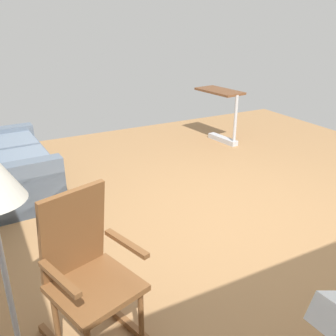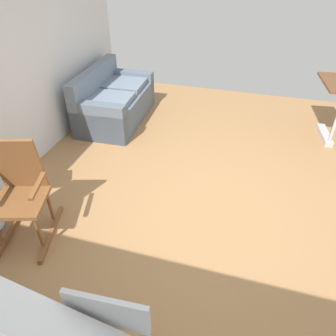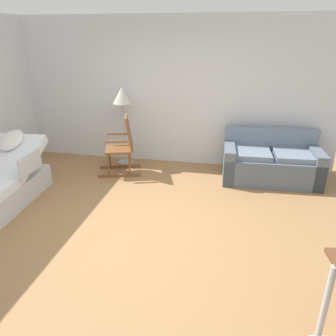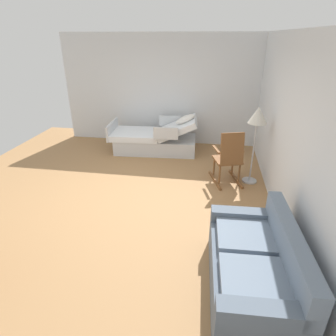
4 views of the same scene
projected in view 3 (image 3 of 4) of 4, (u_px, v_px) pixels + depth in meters
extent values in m
plane|color=#9E7247|center=(137.00, 225.00, 4.30)|extent=(7.27, 7.27, 0.00)
cube|color=silver|center=(172.00, 93.00, 6.04)|extent=(6.02, 0.10, 2.70)
cube|color=white|center=(7.00, 157.00, 4.96)|extent=(0.97, 0.97, 0.51)
ellipsoid|color=white|center=(11.00, 140.00, 5.03)|extent=(0.37, 0.52, 0.32)
cube|color=silver|center=(30.00, 163.00, 4.67)|extent=(0.07, 0.56, 0.28)
cylinder|color=black|center=(3.00, 182.00, 5.46)|extent=(0.10, 0.10, 0.10)
cylinder|color=black|center=(43.00, 184.00, 5.36)|extent=(0.10, 0.10, 0.10)
cube|color=slate|center=(270.00, 168.00, 5.57)|extent=(1.64, 0.92, 0.45)
cube|color=slate|center=(250.00, 153.00, 5.48)|extent=(0.70, 0.68, 0.10)
cube|color=slate|center=(295.00, 155.00, 5.38)|extent=(0.70, 0.68, 0.10)
cube|color=slate|center=(270.00, 138.00, 5.72)|extent=(1.61, 0.23, 0.40)
cube|color=slate|center=(229.00, 162.00, 5.64)|extent=(0.22, 0.86, 0.60)
cube|color=slate|center=(314.00, 166.00, 5.44)|extent=(0.22, 0.86, 0.60)
cube|color=brown|center=(120.00, 167.00, 6.16)|extent=(0.74, 0.26, 0.05)
cube|color=brown|center=(120.00, 176.00, 5.76)|extent=(0.74, 0.26, 0.05)
cylinder|color=brown|center=(108.00, 164.00, 5.68)|extent=(0.04, 0.04, 0.40)
cylinder|color=brown|center=(110.00, 156.00, 6.04)|extent=(0.04, 0.04, 0.40)
cylinder|color=brown|center=(129.00, 163.00, 5.72)|extent=(0.04, 0.04, 0.40)
cylinder|color=brown|center=(130.00, 156.00, 6.07)|extent=(0.04, 0.04, 0.40)
cube|color=brown|center=(119.00, 149.00, 5.80)|extent=(0.58, 0.59, 0.04)
cube|color=brown|center=(129.00, 133.00, 5.70)|extent=(0.24, 0.45, 0.60)
cube|color=brown|center=(116.00, 141.00, 5.50)|extent=(0.38, 0.15, 0.03)
cube|color=brown|center=(117.00, 134.00, 5.93)|extent=(0.38, 0.15, 0.03)
cylinder|color=#B2B5BA|center=(125.00, 162.00, 6.40)|extent=(0.28, 0.28, 0.03)
cylinder|color=#B2B5BA|center=(124.00, 134.00, 6.17)|extent=(0.03, 0.03, 1.15)
cone|color=beige|center=(122.00, 95.00, 5.90)|extent=(0.34, 0.34, 0.30)
cylinder|color=#B2B5BA|center=(325.00, 306.00, 2.43)|extent=(0.05, 0.05, 0.74)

